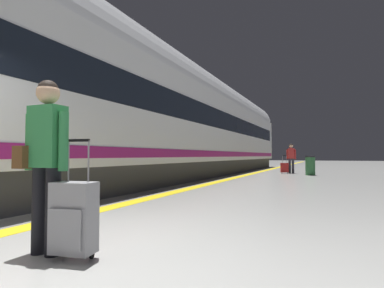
{
  "coord_description": "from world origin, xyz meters",
  "views": [
    {
      "loc": [
        2.66,
        -2.05,
        0.93
      ],
      "look_at": [
        -0.61,
        5.45,
        1.23
      ],
      "focal_mm": 29.31,
      "sensor_mm": 36.0,
      "label": 1
    }
  ],
  "objects_px": {
    "traveller_foreground": "(46,153)",
    "suitcase_near": "(284,168)",
    "high_speed_train": "(169,116)",
    "passenger_near": "(291,156)",
    "waste_bin": "(310,166)",
    "rolling_suitcase_foreground": "(74,218)"
  },
  "relations": [
    {
      "from": "passenger_near",
      "to": "high_speed_train",
      "type": "bearing_deg",
      "value": -122.59
    },
    {
      "from": "high_speed_train",
      "to": "traveller_foreground",
      "type": "height_order",
      "value": "high_speed_train"
    },
    {
      "from": "traveller_foreground",
      "to": "passenger_near",
      "type": "bearing_deg",
      "value": 87.35
    },
    {
      "from": "high_speed_train",
      "to": "passenger_near",
      "type": "distance_m",
      "value": 7.53
    },
    {
      "from": "rolling_suitcase_foreground",
      "to": "suitcase_near",
      "type": "distance_m",
      "value": 14.69
    },
    {
      "from": "high_speed_train",
      "to": "traveller_foreground",
      "type": "bearing_deg",
      "value": -69.4
    },
    {
      "from": "suitcase_near",
      "to": "traveller_foreground",
      "type": "bearing_deg",
      "value": -91.44
    },
    {
      "from": "traveller_foreground",
      "to": "waste_bin",
      "type": "bearing_deg",
      "value": 83.0
    },
    {
      "from": "rolling_suitcase_foreground",
      "to": "suitcase_near",
      "type": "xyz_separation_m",
      "value": [
        0.0,
        14.69,
        -0.07
      ]
    },
    {
      "from": "traveller_foreground",
      "to": "suitcase_near",
      "type": "xyz_separation_m",
      "value": [
        0.37,
        14.69,
        -0.65
      ]
    },
    {
      "from": "passenger_near",
      "to": "waste_bin",
      "type": "xyz_separation_m",
      "value": [
        0.99,
        -1.24,
        -0.45
      ]
    },
    {
      "from": "traveller_foreground",
      "to": "suitcase_near",
      "type": "distance_m",
      "value": 14.71
    },
    {
      "from": "high_speed_train",
      "to": "traveller_foreground",
      "type": "xyz_separation_m",
      "value": [
        3.27,
        -8.71,
        -1.55
      ]
    },
    {
      "from": "traveller_foreground",
      "to": "rolling_suitcase_foreground",
      "type": "xyz_separation_m",
      "value": [
        0.37,
        -0.0,
        -0.58
      ]
    },
    {
      "from": "passenger_near",
      "to": "waste_bin",
      "type": "bearing_deg",
      "value": -51.41
    },
    {
      "from": "traveller_foreground",
      "to": "waste_bin",
      "type": "height_order",
      "value": "traveller_foreground"
    },
    {
      "from": "traveller_foreground",
      "to": "passenger_near",
      "type": "xyz_separation_m",
      "value": [
        0.69,
        14.91,
        -0.05
      ]
    },
    {
      "from": "rolling_suitcase_foreground",
      "to": "waste_bin",
      "type": "bearing_deg",
      "value": 84.52
    },
    {
      "from": "suitcase_near",
      "to": "waste_bin",
      "type": "height_order",
      "value": "suitcase_near"
    },
    {
      "from": "traveller_foreground",
      "to": "waste_bin",
      "type": "relative_size",
      "value": 1.82
    },
    {
      "from": "suitcase_near",
      "to": "waste_bin",
      "type": "relative_size",
      "value": 1.03
    },
    {
      "from": "rolling_suitcase_foreground",
      "to": "traveller_foreground",
      "type": "bearing_deg",
      "value": 179.28
    }
  ]
}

